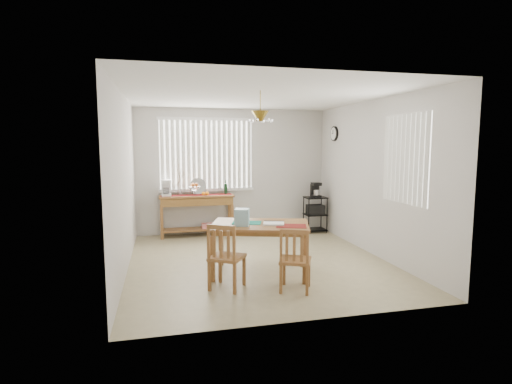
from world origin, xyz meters
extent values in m
cube|color=tan|center=(0.00, 0.00, -0.01)|extent=(4.00, 4.50, 0.01)
cube|color=silver|center=(0.00, 2.30, 1.30)|extent=(4.00, 0.10, 2.60)
cube|color=silver|center=(0.00, -2.30, 1.30)|extent=(4.00, 0.10, 2.60)
cube|color=silver|center=(-2.05, 0.00, 1.30)|extent=(0.10, 4.50, 2.60)
cube|color=silver|center=(2.05, 0.00, 1.30)|extent=(0.10, 4.50, 2.60)
cube|color=white|center=(0.00, 0.00, 2.65)|extent=(4.00, 4.50, 0.10)
cube|color=white|center=(-0.55, 2.25, 1.65)|extent=(1.90, 0.01, 1.40)
cube|color=white|center=(-1.45, 2.23, 1.65)|extent=(0.07, 0.03, 1.40)
cube|color=white|center=(-1.34, 2.23, 1.65)|extent=(0.07, 0.03, 1.40)
cube|color=white|center=(-1.24, 2.23, 1.65)|extent=(0.07, 0.03, 1.40)
cube|color=white|center=(-1.13, 2.23, 1.65)|extent=(0.07, 0.03, 1.40)
cube|color=white|center=(-1.03, 2.23, 1.65)|extent=(0.07, 0.03, 1.40)
cube|color=white|center=(-0.92, 2.23, 1.65)|extent=(0.07, 0.03, 1.40)
cube|color=white|center=(-0.81, 2.23, 1.65)|extent=(0.07, 0.03, 1.40)
cube|color=white|center=(-0.71, 2.23, 1.65)|extent=(0.07, 0.03, 1.40)
cube|color=white|center=(-0.60, 2.23, 1.65)|extent=(0.07, 0.03, 1.40)
cube|color=white|center=(-0.50, 2.23, 1.65)|extent=(0.07, 0.03, 1.40)
cube|color=white|center=(-0.39, 2.23, 1.65)|extent=(0.07, 0.03, 1.40)
cube|color=white|center=(-0.29, 2.23, 1.65)|extent=(0.07, 0.03, 1.40)
cube|color=white|center=(-0.18, 2.23, 1.65)|extent=(0.07, 0.03, 1.40)
cube|color=white|center=(-0.08, 2.23, 1.65)|extent=(0.07, 0.03, 1.40)
cube|color=white|center=(0.03, 2.23, 1.65)|extent=(0.07, 0.03, 1.40)
cube|color=white|center=(0.14, 2.23, 1.65)|extent=(0.07, 0.03, 1.40)
cube|color=white|center=(0.24, 2.23, 1.65)|extent=(0.07, 0.03, 1.40)
cube|color=white|center=(0.35, 2.23, 1.65)|extent=(0.07, 0.03, 1.40)
cube|color=white|center=(-0.55, 2.22, 0.92)|extent=(1.98, 0.06, 0.06)
cube|color=white|center=(-0.55, 2.22, 2.38)|extent=(1.98, 0.06, 0.06)
cube|color=white|center=(2.00, -0.90, 1.65)|extent=(0.01, 1.10, 1.30)
cube|color=white|center=(1.99, -1.40, 1.65)|extent=(0.03, 0.07, 1.30)
cube|color=white|center=(1.99, -1.29, 1.65)|extent=(0.03, 0.07, 1.30)
cube|color=white|center=(1.99, -1.18, 1.65)|extent=(0.03, 0.07, 1.30)
cube|color=white|center=(1.99, -1.07, 1.65)|extent=(0.03, 0.07, 1.30)
cube|color=white|center=(1.99, -0.96, 1.65)|extent=(0.03, 0.07, 1.30)
cube|color=white|center=(1.99, -0.85, 1.65)|extent=(0.03, 0.07, 1.30)
cube|color=white|center=(1.99, -0.74, 1.65)|extent=(0.03, 0.07, 1.30)
cube|color=white|center=(1.99, -0.63, 1.65)|extent=(0.03, 0.07, 1.30)
cube|color=white|center=(1.99, -0.52, 1.65)|extent=(0.03, 0.07, 1.30)
cube|color=white|center=(1.99, -0.41, 1.65)|extent=(0.03, 0.07, 1.30)
cylinder|color=black|center=(1.98, 1.55, 2.08)|extent=(0.04, 0.30, 0.30)
cylinder|color=white|center=(1.95, 1.55, 2.08)|extent=(0.01, 0.25, 0.25)
cylinder|color=olive|center=(-0.12, -0.62, 2.43)|extent=(0.01, 0.01, 0.34)
cone|color=olive|center=(-0.12, -0.62, 2.25)|extent=(0.24, 0.24, 0.14)
sphere|color=white|center=(0.04, -0.62, 2.19)|extent=(0.05, 0.05, 0.05)
sphere|color=white|center=(-0.04, -0.48, 2.19)|extent=(0.05, 0.05, 0.05)
sphere|color=white|center=(-0.20, -0.48, 2.19)|extent=(0.05, 0.05, 0.05)
sphere|color=white|center=(-0.28, -0.62, 2.19)|extent=(0.05, 0.05, 0.05)
sphere|color=white|center=(-0.20, -0.75, 2.19)|extent=(0.05, 0.05, 0.05)
sphere|color=white|center=(-0.04, -0.75, 2.19)|extent=(0.05, 0.05, 0.05)
cube|color=brown|center=(-0.79, 2.02, 0.82)|extent=(1.49, 0.42, 0.04)
cube|color=olive|center=(-0.79, 2.02, 0.72)|extent=(1.44, 0.38, 0.15)
cube|color=brown|center=(-1.49, 1.86, 0.32)|extent=(0.06, 0.06, 0.64)
cube|color=brown|center=(-0.09, 1.86, 0.32)|extent=(0.06, 0.06, 0.64)
cube|color=brown|center=(-1.49, 2.18, 0.32)|extent=(0.06, 0.06, 0.64)
cube|color=brown|center=(-0.09, 2.18, 0.32)|extent=(0.06, 0.06, 0.64)
cube|color=brown|center=(-0.79, 2.02, 0.14)|extent=(1.38, 0.36, 0.03)
cube|color=red|center=(-0.56, 2.02, 0.20)|extent=(0.28, 0.21, 0.09)
cube|color=maroon|center=(-0.79, 2.02, 0.84)|extent=(1.42, 0.23, 0.01)
cube|color=white|center=(-1.39, 2.02, 0.86)|extent=(0.19, 0.22, 0.05)
cube|color=white|center=(-1.39, 2.09, 0.98)|extent=(0.19, 0.07, 0.28)
cube|color=white|center=(-1.39, 2.00, 1.13)|extent=(0.19, 0.21, 0.07)
cylinder|color=white|center=(-1.39, 1.99, 0.95)|extent=(0.12, 0.12, 0.12)
cylinder|color=white|center=(-0.84, 2.00, 0.89)|extent=(0.05, 0.05, 0.09)
cone|color=white|center=(-0.84, 2.00, 0.98)|extent=(0.24, 0.24, 0.08)
sphere|color=red|center=(-0.79, 2.00, 1.05)|extent=(0.07, 0.07, 0.07)
sphere|color=red|center=(-0.86, 2.04, 1.05)|extent=(0.07, 0.07, 0.07)
sphere|color=red|center=(-0.86, 1.96, 1.05)|extent=(0.07, 0.07, 0.07)
sphere|color=orange|center=(-0.66, 1.95, 0.88)|extent=(0.07, 0.07, 0.07)
sphere|color=orange|center=(-0.59, 1.95, 0.88)|extent=(0.07, 0.07, 0.07)
cylinder|color=silver|center=(-0.74, 2.19, 1.01)|extent=(0.34, 0.08, 0.33)
cylinder|color=white|center=(-1.12, 2.07, 0.91)|extent=(0.07, 0.07, 0.13)
cylinder|color=#4C3823|center=(-1.12, 2.07, 1.18)|extent=(0.08, 0.04, 0.41)
cylinder|color=#4C3823|center=(-1.12, 2.07, 1.20)|extent=(0.13, 0.06, 0.45)
cylinder|color=#4C3823|center=(-1.12, 2.07, 1.16)|extent=(0.16, 0.07, 0.34)
cylinder|color=#4C3823|center=(-1.12, 2.07, 1.23)|extent=(0.05, 0.03, 0.51)
cylinder|color=#4C3823|center=(-1.12, 2.07, 1.15)|extent=(0.20, 0.09, 0.29)
cylinder|color=black|center=(-0.18, 2.07, 0.95)|extent=(0.07, 0.07, 0.21)
cylinder|color=black|center=(-0.18, 2.07, 1.09)|extent=(0.03, 0.03, 0.07)
cylinder|color=black|center=(1.50, 1.66, 0.38)|extent=(0.02, 0.02, 0.75)
cylinder|color=black|center=(1.90, 1.66, 0.38)|extent=(0.02, 0.02, 0.75)
cylinder|color=black|center=(1.50, 1.98, 0.38)|extent=(0.02, 0.02, 0.75)
cylinder|color=black|center=(1.90, 1.98, 0.38)|extent=(0.02, 0.02, 0.75)
cube|color=black|center=(1.70, 1.82, 0.74)|extent=(0.44, 0.35, 0.03)
cube|color=black|center=(1.70, 1.82, 0.38)|extent=(0.44, 0.35, 0.02)
cube|color=black|center=(1.70, 1.82, 0.05)|extent=(0.44, 0.35, 0.02)
cube|color=black|center=(1.70, 1.82, 0.49)|extent=(0.34, 0.27, 0.20)
cube|color=black|center=(1.70, 1.80, 0.78)|extent=(0.18, 0.21, 0.04)
cube|color=black|center=(1.70, 1.88, 0.89)|extent=(0.18, 0.07, 0.27)
cube|color=black|center=(1.70, 1.80, 1.03)|extent=(0.18, 0.20, 0.06)
cylinder|color=silver|center=(1.70, 1.80, 0.86)|extent=(0.12, 0.12, 0.12)
cube|color=brown|center=(-0.12, -0.62, 0.72)|extent=(1.57, 1.25, 0.04)
cube|color=olive|center=(-0.12, -0.62, 0.67)|extent=(1.45, 1.13, 0.06)
cube|color=brown|center=(-0.83, -0.79, 0.32)|extent=(0.09, 0.09, 0.64)
cube|color=brown|center=(0.37, -1.17, 0.32)|extent=(0.09, 0.09, 0.64)
cube|color=brown|center=(-0.60, -0.06, 0.32)|extent=(0.09, 0.09, 0.64)
cube|color=brown|center=(0.60, -0.44, 0.32)|extent=(0.09, 0.09, 0.64)
cube|color=#167D69|center=(-0.29, -0.51, 0.74)|extent=(0.48, 0.40, 0.01)
cube|color=maroon|center=(0.26, -0.89, 0.74)|extent=(0.48, 0.40, 0.01)
cube|color=white|center=(0.06, -0.72, 0.75)|extent=(0.35, 0.31, 0.02)
cube|color=black|center=(0.09, -0.60, 0.75)|extent=(0.29, 0.12, 0.03)
cube|color=#8BBBCB|center=(-0.39, -0.68, 0.85)|extent=(0.25, 0.25, 0.24)
cube|color=brown|center=(-0.67, -1.09, 0.41)|extent=(0.55, 0.55, 0.04)
cube|color=brown|center=(-0.44, -1.03, 0.20)|extent=(0.05, 0.05, 0.39)
cube|color=brown|center=(-0.73, -0.85, 0.20)|extent=(0.05, 0.05, 0.39)
cube|color=brown|center=(-0.62, -1.33, 0.20)|extent=(0.05, 0.05, 0.39)
cube|color=brown|center=(-0.91, -1.15, 0.20)|extent=(0.05, 0.05, 0.39)
cube|color=brown|center=(-0.62, -1.34, 0.65)|extent=(0.05, 0.05, 0.44)
cube|color=brown|center=(-0.92, -1.16, 0.65)|extent=(0.05, 0.05, 0.44)
cube|color=brown|center=(-0.77, -1.25, 0.84)|extent=(0.32, 0.21, 0.06)
cube|color=brown|center=(-0.69, -1.30, 0.63)|extent=(0.04, 0.04, 0.35)
cube|color=brown|center=(-0.77, -1.25, 0.63)|extent=(0.04, 0.04, 0.35)
cube|color=brown|center=(-0.85, -1.20, 0.63)|extent=(0.04, 0.04, 0.35)
cube|color=brown|center=(0.17, -1.36, 0.39)|extent=(0.51, 0.51, 0.04)
cube|color=brown|center=(0.38, -1.28, 0.19)|extent=(0.05, 0.05, 0.37)
cube|color=brown|center=(0.09, -1.14, 0.19)|extent=(0.05, 0.05, 0.37)
cube|color=brown|center=(0.24, -1.58, 0.19)|extent=(0.05, 0.05, 0.37)
cube|color=brown|center=(-0.05, -1.44, 0.19)|extent=(0.05, 0.05, 0.37)
cube|color=brown|center=(0.24, -1.58, 0.62)|extent=(0.04, 0.04, 0.42)
cube|color=brown|center=(-0.06, -1.45, 0.62)|extent=(0.04, 0.04, 0.42)
cube|color=brown|center=(0.09, -1.52, 0.80)|extent=(0.32, 0.17, 0.05)
cube|color=brown|center=(0.18, -1.55, 0.60)|extent=(0.04, 0.03, 0.33)
cube|color=brown|center=(0.09, -1.52, 0.60)|extent=(0.04, 0.03, 0.33)
cube|color=brown|center=(0.01, -1.48, 0.60)|extent=(0.04, 0.03, 0.33)
camera|label=1|loc=(-1.47, -6.06, 1.86)|focal=28.00mm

